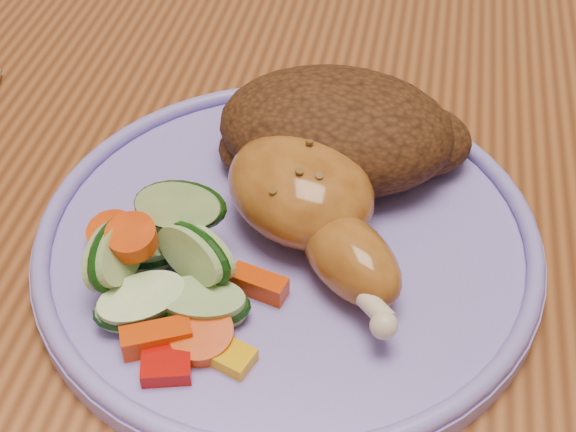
{
  "coord_description": "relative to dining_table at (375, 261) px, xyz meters",
  "views": [
    {
      "loc": [
        0.01,
        -0.39,
        1.08
      ],
      "look_at": [
        -0.05,
        -0.08,
        0.78
      ],
      "focal_mm": 50.0,
      "sensor_mm": 36.0,
      "label": 1
    }
  ],
  "objects": [
    {
      "name": "dining_table",
      "position": [
        0.0,
        0.0,
        0.0
      ],
      "size": [
        0.9,
        1.4,
        0.75
      ],
      "color": "brown",
      "rests_on": "ground"
    },
    {
      "name": "rice_pilaf",
      "position": [
        -0.03,
        -0.01,
        0.12
      ],
      "size": [
        0.15,
        0.1,
        0.06
      ],
      "color": "#472611",
      "rests_on": "plate"
    },
    {
      "name": "vegetable_pile",
      "position": [
        -0.1,
        -0.13,
        0.11
      ],
      "size": [
        0.11,
        0.11,
        0.05
      ],
      "color": "#A50A05",
      "rests_on": "plate"
    },
    {
      "name": "chair_far",
      "position": [
        0.0,
        0.63,
        -0.17
      ],
      "size": [
        0.42,
        0.42,
        0.91
      ],
      "color": "#4C2D16",
      "rests_on": "ground"
    },
    {
      "name": "plate_rim",
      "position": [
        -0.05,
        -0.08,
        0.1
      ],
      "size": [
        0.28,
        0.28,
        0.01
      ],
      "primitive_type": "torus",
      "color": "#8476DD",
      "rests_on": "plate"
    },
    {
      "name": "chicken_leg",
      "position": [
        -0.03,
        -0.08,
        0.12
      ],
      "size": [
        0.13,
        0.14,
        0.05
      ],
      "color": "#A96423",
      "rests_on": "plate"
    },
    {
      "name": "plate",
      "position": [
        -0.05,
        -0.08,
        0.09
      ],
      "size": [
        0.28,
        0.28,
        0.01
      ],
      "primitive_type": "cylinder",
      "color": "#8476DD",
      "rests_on": "dining_table"
    }
  ]
}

